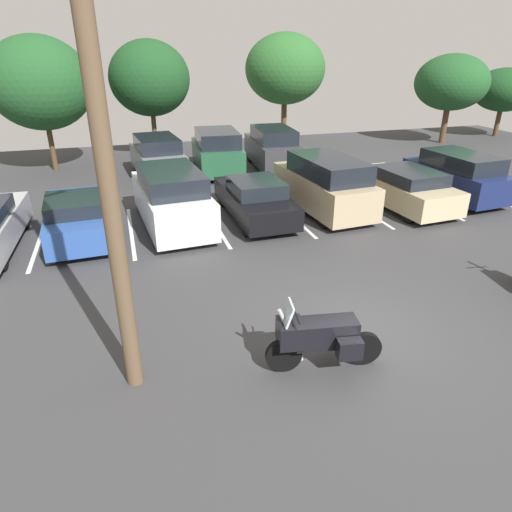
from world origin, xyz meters
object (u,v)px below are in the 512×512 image
motorcycle_touring (320,337)px  car_far_grey (157,157)px  car_white (172,198)px  car_navy (456,176)px  car_champagne (402,187)px  utility_pole (98,117)px  car_blue (77,217)px  car_far_charcoal (272,148)px  car_tan (324,184)px  car_far_green (217,152)px  car_black (255,199)px

motorcycle_touring → car_far_grey: size_ratio=0.48×
car_white → car_navy: 10.99m
car_champagne → utility_pole: size_ratio=0.55×
car_white → utility_pole: size_ratio=0.56×
car_blue → car_far_charcoal: bearing=38.1°
car_white → car_far_grey: car_white is taller
car_tan → car_navy: 5.56m
car_blue → car_white: 2.96m
motorcycle_touring → car_white: car_white is taller
car_blue → car_far_grey: 7.32m
car_white → car_far_charcoal: car_far_charcoal is taller
car_far_green → utility_pole: bearing=-108.1°
car_tan → car_champagne: car_tan is taller
car_champagne → car_far_green: bearing=128.6°
car_far_grey → car_blue: bearing=-115.2°
car_black → car_champagne: car_champagne is taller
motorcycle_touring → car_blue: (-4.59, 7.98, 0.01)m
car_blue → utility_pole: utility_pole is taller
car_champagne → utility_pole: bearing=-144.4°
motorcycle_touring → car_far_grey: car_far_grey is taller
car_navy → car_far_green: 10.42m
car_far_grey → car_black: bearing=-67.6°
car_black → car_white: bearing=179.6°
car_black → utility_pole: size_ratio=0.52×
car_black → car_blue: bearing=-178.3°
car_black → car_navy: bearing=-0.7°
car_navy → utility_pole: size_ratio=0.49×
car_tan → utility_pole: size_ratio=0.55×
car_far_charcoal → car_navy: bearing=-51.8°
car_far_grey → car_far_green: car_far_green is taller
car_blue → car_far_green: (5.87, 6.68, 0.30)m
car_far_grey → car_far_charcoal: (5.53, 0.15, 0.05)m
car_far_grey → car_far_charcoal: 5.54m
motorcycle_touring → car_far_charcoal: car_far_charcoal is taller
car_white → car_far_grey: (0.17, 6.44, -0.04)m
car_champagne → car_far_charcoal: (-2.71, 6.96, 0.24)m
car_blue → car_navy: bearing=0.3°
car_navy → utility_pole: utility_pole is taller
car_blue → car_champagne: 11.36m
car_navy → car_far_grey: (-10.82, 6.56, 0.01)m
car_black → car_far_green: (0.10, 6.51, 0.31)m
car_far_grey → motorcycle_touring: bearing=-84.2°
car_champagne → car_navy: bearing=5.6°
motorcycle_touring → car_champagne: (6.77, 7.79, 0.05)m
car_white → utility_pole: utility_pole is taller
motorcycle_touring → utility_pole: utility_pole is taller
car_tan → car_far_charcoal: 6.59m
car_blue → car_champagne: size_ratio=0.90×
car_champagne → car_far_grey: car_far_grey is taller
motorcycle_touring → car_white: size_ratio=0.44×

